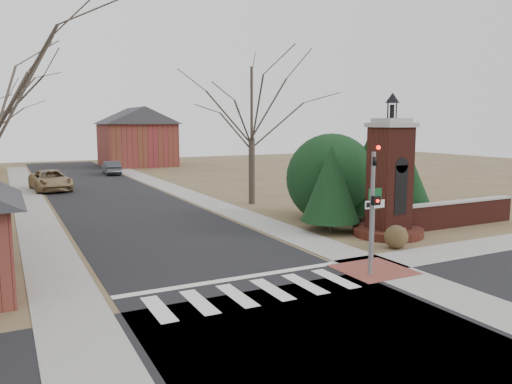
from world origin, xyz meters
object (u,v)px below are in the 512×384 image
traffic_signal_pole (373,200)px  brick_gate_monument (389,189)px  sign_post (374,210)px  pickup_truck (51,180)px  distant_car (112,168)px

traffic_signal_pole → brick_gate_monument: brick_gate_monument is taller
sign_post → brick_gate_monument: bearing=41.4°
brick_gate_monument → traffic_signal_pole: bearing=-136.8°
pickup_truck → traffic_signal_pole: bearing=-79.5°
brick_gate_monument → distant_car: size_ratio=1.57×
sign_post → traffic_signal_pole: bearing=-132.4°
brick_gate_monument → distant_car: (-5.88, 33.76, -1.48)m
pickup_truck → distant_car: 11.92m
brick_gate_monument → distant_car: 34.30m
brick_gate_monument → pickup_truck: brick_gate_monument is taller
traffic_signal_pole → sign_post: 2.02m
sign_post → brick_gate_monument: brick_gate_monument is taller
brick_gate_monument → pickup_truck: bearing=117.5°
traffic_signal_pole → distant_car: traffic_signal_pole is taller
sign_post → distant_car: (-2.47, 36.76, -1.27)m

